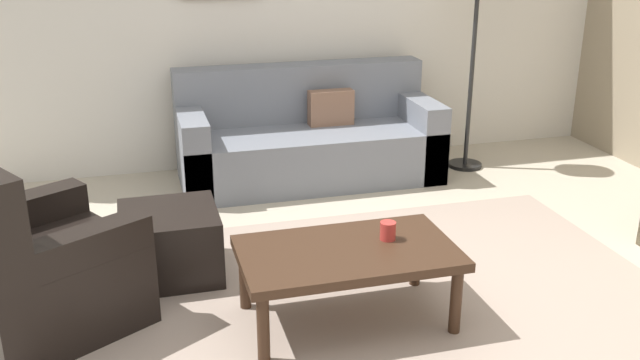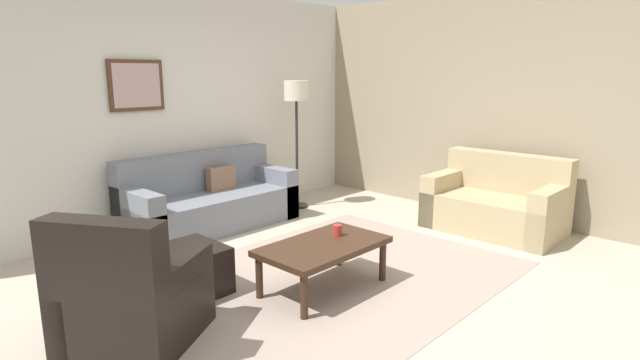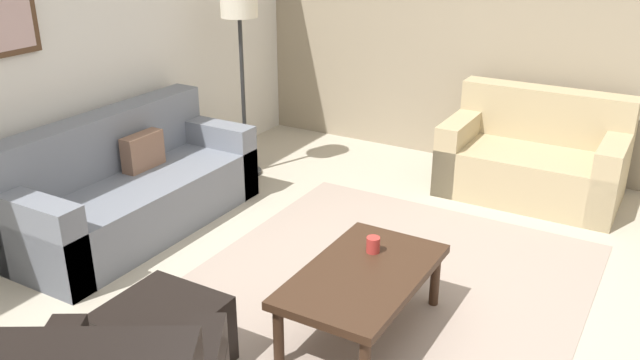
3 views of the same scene
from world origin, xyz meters
name	(u,v)px [view 1 (image 1 of 3)]	position (x,y,z in m)	size (l,w,h in m)	color
ground_plane	(370,306)	(0.00, 0.00, 0.00)	(8.00, 8.00, 0.00)	#B2A893
area_rug	(370,305)	(0.00, 0.00, 0.00)	(3.42, 2.47, 0.01)	gray
couch_main	(306,140)	(0.18, 2.12, 0.30)	(2.04, 0.85, 0.88)	slate
armchair_leather	(30,275)	(-1.72, 0.23, 0.31)	(1.10, 1.10, 0.95)	black
ottoman	(170,243)	(-1.01, 0.66, 0.20)	(0.56, 0.56, 0.40)	black
coffee_table	(347,258)	(-0.17, -0.10, 0.36)	(1.10, 0.64, 0.41)	#382316
cup	(388,231)	(0.07, -0.05, 0.46)	(0.08, 0.08, 0.10)	#B2332D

